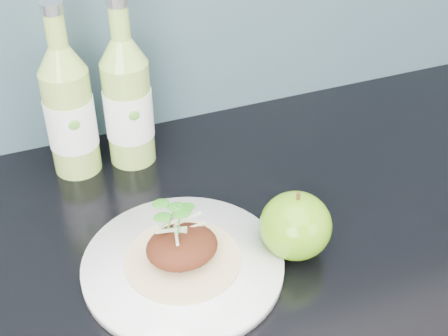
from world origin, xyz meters
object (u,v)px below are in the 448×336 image
Objects in this scene: dinner_plate at (183,265)px; cider_bottle_right at (128,102)px; cider_bottle_left at (69,111)px; green_apple at (296,226)px.

dinner_plate is 1.08× the size of cider_bottle_right.
cider_bottle_right reaches higher than dinner_plate.
cider_bottle_left is at bearing 106.81° from dinner_plate.
dinner_plate is 0.15m from green_apple.
cider_bottle_left is (-0.08, 0.27, 0.10)m from dinner_plate.
cider_bottle_left and cider_bottle_right have the same top height.
green_apple is at bearing -40.18° from cider_bottle_left.
green_apple is (0.15, -0.02, 0.04)m from dinner_plate.
dinner_plate is at bearing -61.59° from cider_bottle_left.
cider_bottle_right is (-0.14, 0.29, 0.06)m from green_apple.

